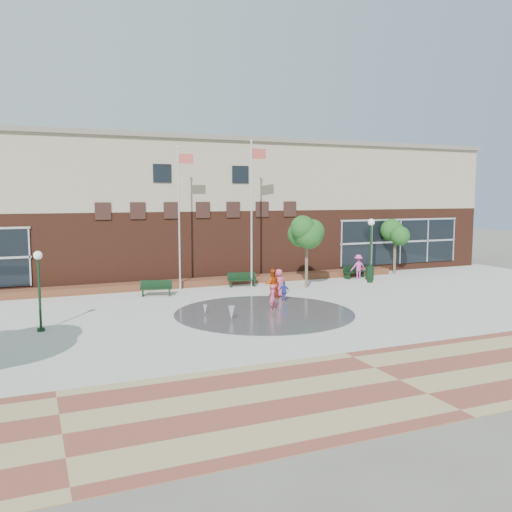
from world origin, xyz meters
name	(u,v)px	position (x,y,z in m)	size (l,w,h in m)	color
ground	(293,328)	(0.00, 0.00, 0.00)	(120.00, 120.00, 0.00)	#666056
plaza_concrete	(256,309)	(0.00, 4.00, 0.00)	(46.00, 18.00, 0.01)	#A8A8A0
paver_band	(399,380)	(0.00, -7.00, 0.00)	(46.00, 6.00, 0.01)	brown
splash_pad	(264,313)	(0.00, 3.00, 0.00)	(8.40, 8.40, 0.01)	#383A3D
library_building	(181,207)	(0.00, 17.48, 4.64)	(44.40, 10.40, 9.20)	#4D2417
flower_bed	(208,285)	(0.00, 11.60, 0.00)	(26.00, 1.20, 0.40)	maroon
flagpole_left	(180,211)	(-1.94, 10.66, 4.62)	(0.98, 0.16, 8.29)	silver
flagpole_right	(252,205)	(2.37, 10.18, 4.89)	(1.07, 0.24, 8.75)	silver
lamp_left	(39,282)	(-9.71, 3.42, 2.04)	(0.35, 0.35, 3.29)	black
lamp_right	(371,243)	(9.74, 8.56, 2.51)	(0.43, 0.43, 4.04)	black
bench_left	(156,291)	(-3.71, 9.25, 0.28)	(1.78, 0.94, 0.86)	black
bench_mid	(242,282)	(1.72, 10.25, 0.28)	(1.78, 0.78, 0.86)	black
bench_right	(354,274)	(9.82, 10.49, 0.28)	(1.79, 0.93, 0.87)	black
trash_can	(370,272)	(10.39, 9.54, 0.49)	(0.59, 0.59, 0.97)	black
tree_mid	(307,234)	(5.17, 8.51, 3.22)	(2.62, 2.62, 4.43)	#4E3D2E
tree_small_right	(395,236)	(13.61, 11.21, 2.69)	(2.15, 2.15, 3.68)	#4E3D2E
water_jet_a	(232,320)	(-1.91, 2.24, 0.00)	(0.31, 0.31, 0.61)	white
water_jet_b	(205,315)	(-2.64, 3.79, 0.00)	(0.19, 0.19, 0.43)	white
child_splash	(272,298)	(0.63, 3.47, 0.62)	(0.45, 0.30, 1.24)	#C9416D
adult_red	(272,284)	(1.79, 6.03, 0.81)	(0.79, 0.61, 1.62)	#B93B0C
adult_pink	(279,283)	(2.39, 6.46, 0.76)	(0.75, 0.49, 1.53)	#D6476D
child_blue	(284,291)	(2.11, 5.24, 0.52)	(0.61, 0.25, 1.04)	#2A3CA4
person_bench	(358,267)	(9.90, 10.13, 0.81)	(1.05, 0.60, 1.62)	#C54099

